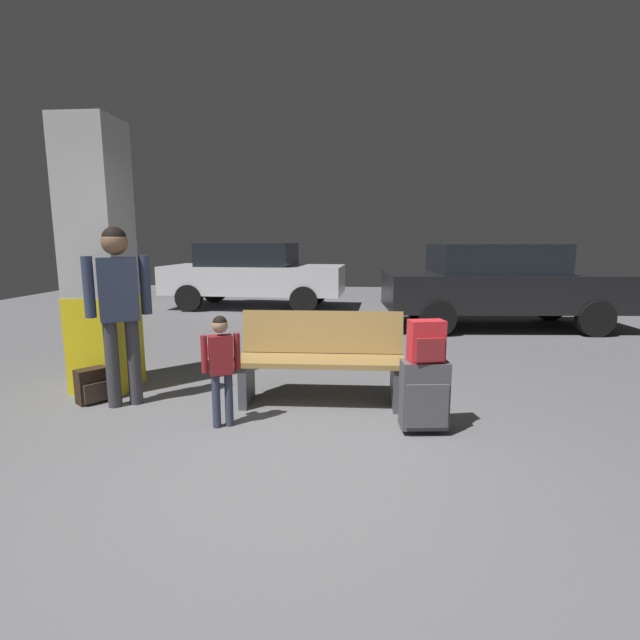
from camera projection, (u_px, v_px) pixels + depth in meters
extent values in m
cube|color=slate|center=(325.00, 348.00, 7.11)|extent=(18.00, 18.00, 0.10)
cube|color=yellow|center=(106.00, 342.00, 4.98)|extent=(0.57, 0.57, 1.00)
cube|color=#B2B2B2|center=(95.00, 209.00, 4.74)|extent=(0.56, 0.56, 1.77)
cube|color=#9E7A42|center=(321.00, 361.00, 4.44)|extent=(1.61, 0.47, 0.05)
cube|color=#9E7A42|center=(322.00, 332.00, 4.65)|extent=(1.60, 0.14, 0.42)
cube|color=#4C4C51|center=(247.00, 383.00, 4.53)|extent=(0.09, 0.40, 0.41)
cube|color=#4C4C51|center=(396.00, 386.00, 4.44)|extent=(0.09, 0.40, 0.41)
cube|color=#4C4C51|center=(424.00, 394.00, 3.84)|extent=(0.40, 0.24, 0.56)
cube|color=#4C4C51|center=(427.00, 406.00, 3.74)|extent=(0.34, 0.06, 0.36)
cube|color=#A5A5AA|center=(423.00, 360.00, 3.87)|extent=(0.14, 0.04, 0.02)
cylinder|color=black|center=(402.00, 425.00, 3.97)|extent=(0.02, 0.05, 0.04)
cylinder|color=black|center=(439.00, 425.00, 3.98)|extent=(0.02, 0.05, 0.04)
cube|color=red|center=(426.00, 341.00, 3.76)|extent=(0.31, 0.22, 0.34)
cube|color=maroon|center=(430.00, 350.00, 3.68)|extent=(0.23, 0.08, 0.19)
cylinder|color=black|center=(427.00, 322.00, 3.73)|extent=(0.06, 0.04, 0.02)
cylinder|color=#33384C|center=(229.00, 400.00, 3.98)|extent=(0.07, 0.07, 0.47)
cylinder|color=#33384C|center=(216.00, 401.00, 3.95)|extent=(0.07, 0.07, 0.47)
cube|color=maroon|center=(221.00, 355.00, 3.90)|extent=(0.22, 0.18, 0.33)
cylinder|color=maroon|center=(237.00, 351.00, 3.94)|extent=(0.05, 0.05, 0.31)
cylinder|color=maroon|center=(204.00, 354.00, 3.85)|extent=(0.05, 0.05, 0.31)
sphere|color=#A87A5B|center=(220.00, 325.00, 3.85)|extent=(0.13, 0.13, 0.13)
sphere|color=black|center=(220.00, 323.00, 3.85)|extent=(0.12, 0.12, 0.12)
cylinder|color=red|center=(211.00, 351.00, 3.96)|extent=(0.06, 0.06, 0.10)
cylinder|color=red|center=(211.00, 342.00, 3.95)|extent=(0.01, 0.01, 0.06)
cylinder|color=#38383D|center=(134.00, 362.00, 4.50)|extent=(0.12, 0.12, 0.83)
cylinder|color=#38383D|center=(112.00, 364.00, 4.42)|extent=(0.12, 0.12, 0.83)
cube|color=#2D3851|center=(118.00, 289.00, 4.34)|extent=(0.39, 0.35, 0.59)
cylinder|color=#2D3851|center=(145.00, 285.00, 4.44)|extent=(0.10, 0.10, 0.56)
cylinder|color=#2D3851|center=(89.00, 287.00, 4.23)|extent=(0.10, 0.10, 0.56)
sphere|color=brown|center=(114.00, 242.00, 4.26)|extent=(0.24, 0.24, 0.24)
sphere|color=black|center=(114.00, 238.00, 4.26)|extent=(0.22, 0.22, 0.22)
cube|color=black|center=(92.00, 385.00, 4.58)|extent=(0.30, 0.32, 0.34)
cube|color=#423328|center=(96.00, 392.00, 4.52)|extent=(0.16, 0.20, 0.19)
cylinder|color=black|center=(91.00, 370.00, 4.55)|extent=(0.06, 0.06, 0.02)
cube|color=silver|center=(255.00, 279.00, 10.94)|extent=(4.19, 1.92, 0.64)
cube|color=black|center=(248.00, 254.00, 10.86)|extent=(2.18, 1.65, 0.52)
cylinder|color=black|center=(315.00, 292.00, 11.61)|extent=(0.61, 0.23, 0.60)
cylinder|color=black|center=(304.00, 300.00, 10.05)|extent=(0.61, 0.23, 0.60)
cylinder|color=black|center=(215.00, 290.00, 11.96)|extent=(0.61, 0.23, 0.60)
cylinder|color=black|center=(189.00, 298.00, 10.40)|extent=(0.61, 0.23, 0.60)
cube|color=black|center=(500.00, 291.00, 8.44)|extent=(4.21, 1.98, 0.64)
cube|color=black|center=(494.00, 259.00, 8.34)|extent=(2.20, 1.68, 0.52)
cylinder|color=black|center=(550.00, 305.00, 9.27)|extent=(0.61, 0.24, 0.60)
cylinder|color=black|center=(595.00, 318.00, 7.69)|extent=(0.61, 0.24, 0.60)
cylinder|color=black|center=(419.00, 305.00, 9.31)|extent=(0.61, 0.24, 0.60)
cylinder|color=black|center=(438.00, 318.00, 7.73)|extent=(0.61, 0.24, 0.60)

